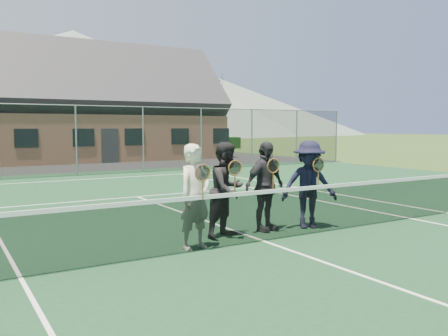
# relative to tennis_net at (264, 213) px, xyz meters

# --- Properties ---
(ground) EXTENTS (220.00, 220.00, 0.00)m
(ground) POSITION_rel_tennis_net_xyz_m (0.00, 20.00, -0.54)
(ground) COLOR #284117
(ground) RESTS_ON ground
(court_surface) EXTENTS (30.00, 30.00, 0.02)m
(court_surface) POSITION_rel_tennis_net_xyz_m (0.00, 0.00, -0.53)
(court_surface) COLOR #14381E
(court_surface) RESTS_ON ground
(hedge_row) EXTENTS (40.00, 1.20, 1.10)m
(hedge_row) POSITION_rel_tennis_net_xyz_m (0.00, 32.00, 0.01)
(hedge_row) COLOR black
(hedge_row) RESTS_ON ground
(hill_centre) EXTENTS (120.00, 120.00, 22.00)m
(hill_centre) POSITION_rel_tennis_net_xyz_m (20.00, 95.00, 10.46)
(hill_centre) COLOR slate
(hill_centre) RESTS_ON ground
(hill_east) EXTENTS (90.00, 90.00, 14.00)m
(hill_east) POSITION_rel_tennis_net_xyz_m (55.00, 95.00, 6.46)
(hill_east) COLOR #53645A
(hill_east) RESTS_ON ground
(court_markings) EXTENTS (11.03, 23.83, 0.01)m
(court_markings) POSITION_rel_tennis_net_xyz_m (0.00, 0.00, -0.51)
(court_markings) COLOR white
(court_markings) RESTS_ON court_surface
(tennis_net) EXTENTS (11.68, 0.08, 1.10)m
(tennis_net) POSITION_rel_tennis_net_xyz_m (0.00, 0.00, 0.00)
(tennis_net) COLOR slate
(tennis_net) RESTS_ON ground
(perimeter_fence) EXTENTS (30.07, 0.07, 3.02)m
(perimeter_fence) POSITION_rel_tennis_net_xyz_m (0.00, 13.50, 0.99)
(perimeter_fence) COLOR slate
(perimeter_fence) RESTS_ON ground
(clubhouse) EXTENTS (15.60, 8.20, 7.70)m
(clubhouse) POSITION_rel_tennis_net_xyz_m (4.00, 24.00, 3.45)
(clubhouse) COLOR #9E6B4C
(clubhouse) RESTS_ON ground
(tree_c) EXTENTS (3.20, 3.20, 7.77)m
(tree_c) POSITION_rel_tennis_net_xyz_m (2.00, 33.00, 5.25)
(tree_c) COLOR #341E12
(tree_c) RESTS_ON ground
(tree_d) EXTENTS (3.20, 3.20, 7.77)m
(tree_d) POSITION_rel_tennis_net_xyz_m (12.00, 33.00, 5.25)
(tree_d) COLOR #381F14
(tree_d) RESTS_ON ground
(tree_e) EXTENTS (3.20, 3.20, 7.77)m
(tree_e) POSITION_rel_tennis_net_xyz_m (18.00, 33.00, 5.25)
(tree_e) COLOR #352213
(tree_e) RESTS_ON ground
(player_a) EXTENTS (0.75, 0.59, 1.80)m
(player_a) POSITION_rel_tennis_net_xyz_m (-1.31, 0.19, 0.38)
(player_a) COLOR beige
(player_a) RESTS_ON court_surface
(player_b) EXTENTS (1.06, 0.95, 1.80)m
(player_b) POSITION_rel_tennis_net_xyz_m (-0.36, 0.68, 0.38)
(player_b) COLOR black
(player_b) RESTS_ON court_surface
(player_c) EXTENTS (1.13, 0.66, 1.80)m
(player_c) POSITION_rel_tennis_net_xyz_m (0.54, 0.72, 0.38)
(player_c) COLOR #242429
(player_c) RESTS_ON court_surface
(player_d) EXTENTS (1.33, 1.08, 1.80)m
(player_d) POSITION_rel_tennis_net_xyz_m (1.47, 0.47, 0.38)
(player_d) COLOR black
(player_d) RESTS_ON court_surface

